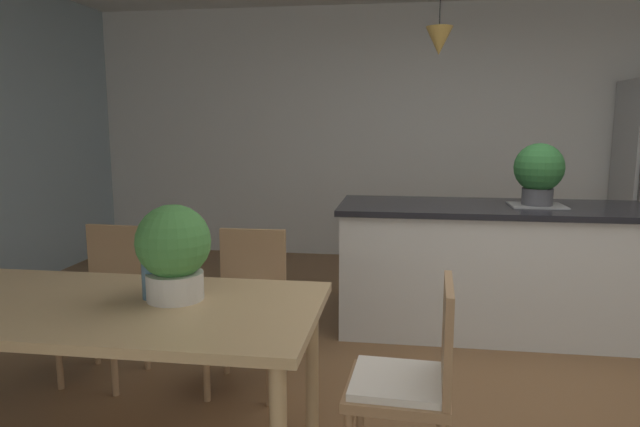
% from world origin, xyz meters
% --- Properties ---
extents(ground_plane, '(10.00, 8.40, 0.04)m').
position_xyz_m(ground_plane, '(0.00, 0.00, -0.02)').
color(ground_plane, brown).
extents(wall_back_kitchen, '(10.00, 0.12, 2.70)m').
position_xyz_m(wall_back_kitchen, '(0.00, 3.26, 1.35)').
color(wall_back_kitchen, silver).
rests_on(wall_back_kitchen, ground_plane).
extents(dining_table, '(1.87, 0.88, 0.72)m').
position_xyz_m(dining_table, '(-1.90, -0.85, 0.66)').
color(dining_table, tan).
rests_on(dining_table, ground_plane).
extents(chair_kitchen_end, '(0.42, 0.42, 0.87)m').
position_xyz_m(chair_kitchen_end, '(-0.59, -0.85, 0.47)').
color(chair_kitchen_end, '#A87F56').
rests_on(chair_kitchen_end, ground_plane).
extents(chair_far_right, '(0.40, 0.40, 0.87)m').
position_xyz_m(chair_far_right, '(-1.48, -0.04, 0.47)').
color(chair_far_right, '#A87F56').
rests_on(chair_far_right, ground_plane).
extents(chair_far_left, '(0.43, 0.43, 0.87)m').
position_xyz_m(chair_far_left, '(-2.32, -0.04, 0.47)').
color(chair_far_left, '#A87F56').
rests_on(chair_far_left, ground_plane).
extents(kitchen_island, '(2.15, 0.82, 0.91)m').
position_xyz_m(kitchen_island, '(-0.01, 1.04, 0.46)').
color(kitchen_island, silver).
rests_on(kitchen_island, ground_plane).
extents(pendant_over_island_main, '(0.18, 0.18, 0.78)m').
position_xyz_m(pendant_over_island_main, '(-0.42, 1.04, 2.01)').
color(pendant_over_island_main, black).
extents(potted_plant_on_island, '(0.33, 0.33, 0.43)m').
position_xyz_m(potted_plant_on_island, '(0.27, 1.04, 1.14)').
color(potted_plant_on_island, '#4C4C51').
rests_on(potted_plant_on_island, kitchen_island).
extents(potted_plant_on_table, '(0.31, 0.31, 0.40)m').
position_xyz_m(potted_plant_on_table, '(-1.59, -0.76, 0.94)').
color(potted_plant_on_table, beige).
rests_on(potted_plant_on_table, dining_table).
extents(vase_on_dining_table, '(0.09, 0.09, 0.18)m').
position_xyz_m(vase_on_dining_table, '(-1.69, -0.76, 0.81)').
color(vase_on_dining_table, slate).
rests_on(vase_on_dining_table, dining_table).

